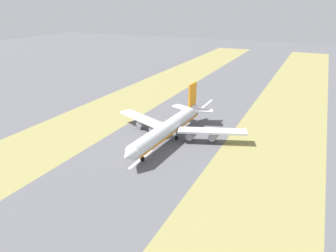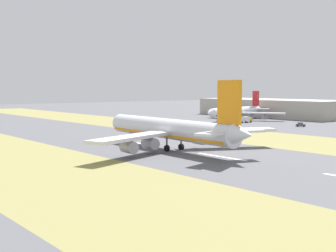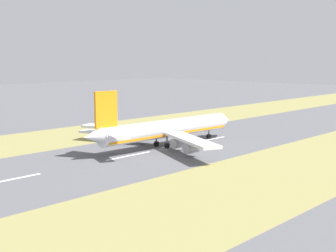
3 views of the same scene
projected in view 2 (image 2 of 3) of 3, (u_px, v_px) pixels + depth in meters
The scene contains 10 objects.
ground_plane at pixel (186, 151), 135.41m from camera, with size 800.00×800.00×0.00m, color #56565B.
grass_median_west at pixel (38, 167), 107.60m from camera, with size 40.00×600.00×0.01m, color olive.
grass_median_east at pixel (284, 140), 163.21m from camera, with size 40.00×600.00×0.01m, color olive.
centreline_dash_mid at pixel (221, 157), 124.16m from camera, with size 1.20×18.00×0.01m, color silver.
centreline_dash_far at pixel (136, 143), 155.44m from camera, with size 1.20×18.00×0.01m, color silver.
airplane_main_jet at pixel (172, 130), 136.38m from camera, with size 64.08×67.17×20.20m.
terminal_building at pixel (273, 108), 297.02m from camera, with size 36.00×97.99×10.73m, color #B2AD9E.
airplane_parked_apron at pixel (238, 111), 261.97m from camera, with size 53.89×50.84×16.27m.
service_truck at pixel (247, 119), 243.67m from camera, with size 6.14×2.90×3.10m.
apron_car at pixel (301, 125), 218.43m from camera, with size 4.18×4.55×2.03m.
Camera 2 is at (-87.40, -102.16, 18.42)m, focal length 50.00 mm.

